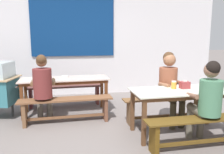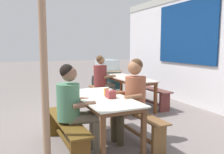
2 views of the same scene
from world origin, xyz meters
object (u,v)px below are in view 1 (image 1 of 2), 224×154
object	(u,v)px
condiment_jar	(174,85)
soup_bowl	(65,77)
person_right_near_table	(170,83)
bench_near_back	(165,106)
dining_table_near	(181,95)
person_near_front	(207,98)
tissue_box	(185,85)
bench_far_back	(65,92)
dining_table_far	(65,82)
bench_near_front	(198,129)
bench_far_front	(66,106)
person_left_back_turned	(43,85)

from	to	relation	value
condiment_jar	soup_bowl	size ratio (longest dim) A/B	0.86
person_right_near_table	bench_near_back	bearing A→B (deg)	127.84
dining_table_near	soup_bowl	bearing A→B (deg)	142.54
person_near_front	condiment_jar	distance (m)	0.64
tissue_box	condiment_jar	size ratio (longest dim) A/B	1.18
dining_table_near	bench_far_back	xyz separation A→B (m)	(-1.91, 1.94, -0.35)
bench_near_back	soup_bowl	world-z (taller)	soup_bowl
dining_table_far	soup_bowl	size ratio (longest dim) A/B	12.11
bench_near_back	person_near_front	distance (m)	1.14
bench_far_back	bench_near_front	distance (m)	3.16
tissue_box	soup_bowl	world-z (taller)	tissue_box
dining_table_near	tissue_box	xyz separation A→B (m)	(0.11, 0.09, 0.14)
dining_table_far	bench_far_front	size ratio (longest dim) A/B	1.05
bench_far_back	bench_far_front	size ratio (longest dim) A/B	1.02
bench_far_front	dining_table_far	bearing A→B (deg)	92.81
bench_near_back	person_left_back_turned	bearing A→B (deg)	172.51
dining_table_near	bench_far_back	size ratio (longest dim) A/B	0.92
dining_table_near	condiment_jar	bearing A→B (deg)	127.12
bench_far_back	person_right_near_table	xyz separation A→B (m)	(1.94, -1.44, 0.44)
dining_table_near	soup_bowl	size ratio (longest dim) A/B	10.79
bench_far_front	tissue_box	xyz separation A→B (m)	(1.97, -0.72, 0.48)
person_left_back_turned	soup_bowl	size ratio (longest dim) A/B	8.55
soup_bowl	bench_near_back	bearing A→B (deg)	-25.28
bench_near_back	person_left_back_turned	xyz separation A→B (m)	(-2.24, 0.29, 0.43)
bench_far_front	person_left_back_turned	world-z (taller)	person_left_back_turned
tissue_box	person_right_near_table	bearing A→B (deg)	101.58
dining_table_far	person_left_back_turned	world-z (taller)	person_left_back_turned
bench_far_front	bench_near_back	xyz separation A→B (m)	(1.84, -0.25, -0.02)
tissue_box	condiment_jar	world-z (taller)	tissue_box
dining_table_near	person_right_near_table	size ratio (longest dim) A/B	1.23
bench_far_back	bench_near_front	world-z (taller)	same
condiment_jar	tissue_box	bearing A→B (deg)	-2.70
bench_far_back	person_near_front	size ratio (longest dim) A/B	1.38
bench_far_front	condiment_jar	xyz separation A→B (m)	(1.78, -0.71, 0.49)
bench_far_front	person_right_near_table	size ratio (longest dim) A/B	1.31
person_near_front	person_left_back_turned	world-z (taller)	person_left_back_turned
tissue_box	bench_far_front	bearing A→B (deg)	159.90
dining_table_far	condiment_jar	world-z (taller)	condiment_jar
dining_table_far	person_right_near_table	bearing A→B (deg)	-24.59
bench_near_front	condiment_jar	world-z (taller)	condiment_jar
tissue_box	dining_table_near	bearing A→B (deg)	-140.01
dining_table_far	person_near_front	bearing A→B (deg)	-42.02
bench_far_front	bench_near_front	bearing A→B (deg)	-36.24
dining_table_far	tissue_box	world-z (taller)	tissue_box
bench_far_front	soup_bowl	size ratio (longest dim) A/B	11.49
person_right_near_table	person_left_back_turned	size ratio (longest dim) A/B	1.03
bench_far_front	person_left_back_turned	xyz separation A→B (m)	(-0.40, 0.04, 0.41)
dining_table_near	person_left_back_turned	distance (m)	2.42
dining_table_near	bench_far_back	world-z (taller)	dining_table_near
condiment_jar	person_right_near_table	bearing A→B (deg)	75.34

